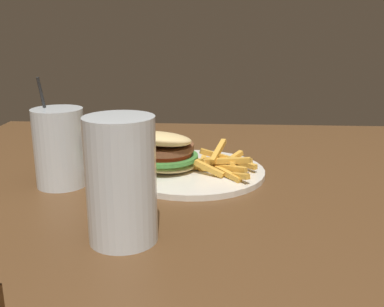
# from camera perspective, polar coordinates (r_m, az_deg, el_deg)

# --- Properties ---
(dining_table) EXTENTS (1.28, 1.32, 0.77)m
(dining_table) POSITION_cam_1_polar(r_m,az_deg,el_deg) (0.65, 7.32, -16.46)
(dining_table) COLOR brown
(dining_table) RESTS_ON ground_plane
(meal_plate_near) EXTENTS (0.26, 0.26, 0.09)m
(meal_plate_near) POSITION_cam_1_polar(r_m,az_deg,el_deg) (0.81, -1.63, -0.91)
(meal_plate_near) COLOR silver
(meal_plate_near) RESTS_ON dining_table
(beer_glass) EXTENTS (0.09, 0.09, 0.16)m
(beer_glass) POSITION_cam_1_polar(r_m,az_deg,el_deg) (0.55, -8.96, -3.55)
(beer_glass) COLOR silver
(beer_glass) RESTS_ON dining_table
(juice_glass) EXTENTS (0.08, 0.08, 0.18)m
(juice_glass) POSITION_cam_1_polar(r_m,az_deg,el_deg) (0.78, -16.43, 0.40)
(juice_glass) COLOR silver
(juice_glass) RESTS_ON dining_table
(spoon) EXTENTS (0.06, 0.16, 0.01)m
(spoon) POSITION_cam_1_polar(r_m,az_deg,el_deg) (0.84, -11.26, -2.03)
(spoon) COLOR silver
(spoon) RESTS_ON dining_table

